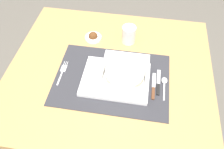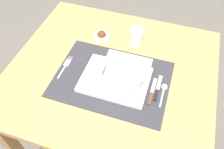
# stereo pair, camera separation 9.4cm
# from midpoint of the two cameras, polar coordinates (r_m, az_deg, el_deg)

# --- Properties ---
(ground_plane) EXTENTS (6.00, 6.00, 0.00)m
(ground_plane) POSITION_cam_midpoint_polar(r_m,az_deg,el_deg) (1.63, -2.09, -16.12)
(ground_plane) COLOR #59544C
(dining_table) EXTENTS (0.87, 0.79, 0.74)m
(dining_table) POSITION_cam_midpoint_polar(r_m,az_deg,el_deg) (1.08, -3.03, -2.76)
(dining_table) COLOR #B2844C
(dining_table) RESTS_ON ground
(placemat) EXTENTS (0.47, 0.34, 0.00)m
(placemat) POSITION_cam_midpoint_polar(r_m,az_deg,el_deg) (0.96, -2.79, -1.25)
(placemat) COLOR #2D2D33
(placemat) RESTS_ON dining_table
(serving_plate) EXTENTS (0.27, 0.21, 0.02)m
(serving_plate) POSITION_cam_midpoint_polar(r_m,az_deg,el_deg) (0.95, -1.95, -1.33)
(serving_plate) COLOR white
(serving_plate) RESTS_ON placemat
(porridge_bowl) EXTENTS (0.18, 0.18, 0.06)m
(porridge_bowl) POSITION_cam_midpoint_polar(r_m,az_deg,el_deg) (0.93, 0.22, -0.14)
(porridge_bowl) COLOR white
(porridge_bowl) RESTS_ON serving_plate
(fork) EXTENTS (0.02, 0.13, 0.00)m
(fork) POSITION_cam_midpoint_polar(r_m,az_deg,el_deg) (1.02, -14.56, 0.63)
(fork) COLOR silver
(fork) RESTS_ON placemat
(spoon) EXTENTS (0.02, 0.11, 0.01)m
(spoon) POSITION_cam_midpoint_polar(r_m,az_deg,el_deg) (0.96, 9.95, -2.18)
(spoon) COLOR silver
(spoon) RESTS_ON placemat
(butter_knife) EXTENTS (0.01, 0.13, 0.01)m
(butter_knife) POSITION_cam_midpoint_polar(r_m,az_deg,el_deg) (0.95, 8.50, -2.41)
(butter_knife) COLOR black
(butter_knife) RESTS_ON placemat
(bread_knife) EXTENTS (0.01, 0.13, 0.01)m
(bread_knife) POSITION_cam_midpoint_polar(r_m,az_deg,el_deg) (0.94, 7.30, -3.35)
(bread_knife) COLOR #59331E
(bread_knife) RESTS_ON placemat
(drinking_glass) EXTENTS (0.06, 0.06, 0.08)m
(drinking_glass) POSITION_cam_midpoint_polar(r_m,az_deg,el_deg) (1.10, 1.65, 9.46)
(drinking_glass) COLOR white
(drinking_glass) RESTS_ON dining_table
(condiment_saucer) EXTENTS (0.08, 0.08, 0.04)m
(condiment_saucer) POSITION_cam_midpoint_polar(r_m,az_deg,el_deg) (1.14, -7.01, 8.98)
(condiment_saucer) COLOR white
(condiment_saucer) RESTS_ON dining_table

